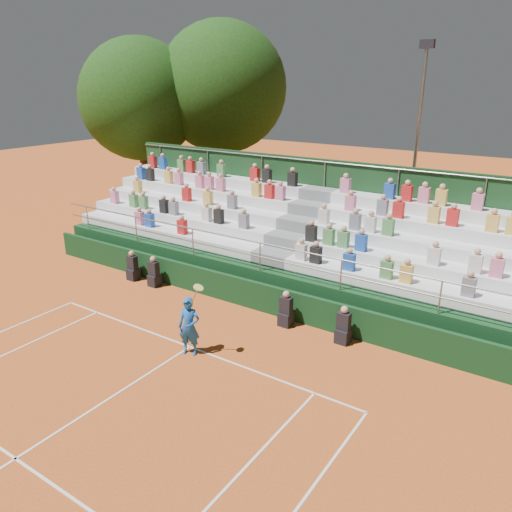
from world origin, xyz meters
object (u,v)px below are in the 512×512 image
Objects in this scene: tree_east at (222,88)px; floodlight_mast at (418,133)px; tennis_player at (189,326)px; tree_west at (140,100)px.

floodlight_mast is (11.47, -0.88, -1.74)m from tree_east.
tree_west is (-13.00, 11.16, 5.42)m from tennis_player.
tree_west is 1.07× the size of floodlight_mast.
floodlight_mast is at bearing 81.74° from tennis_player.
tree_east reaches higher than floodlight_mast.
tennis_player is at bearing -40.65° from tree_west.
tree_west reaches higher than floodlight_mast.
floodlight_mast is at bearing -4.41° from tree_east.
tree_east is at bearing 41.41° from tree_west.
tree_east is (3.46, 3.05, 0.62)m from tree_west.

